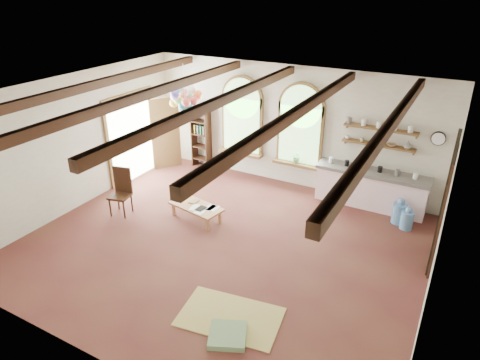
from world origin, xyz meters
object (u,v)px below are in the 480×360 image
Objects in this scene: side_chair at (121,201)px; balloon_cluster at (185,98)px; kitchen_counter at (371,188)px; coffee_table at (196,207)px.

side_chair is 0.99× the size of balloon_cluster.
kitchen_counter is 5.20m from balloon_cluster.
coffee_table is at bearing 19.53° from side_chair.
balloon_cluster is (0.33, 2.32, 2.01)m from side_chair.
balloon_cluster is (-1.40, 1.70, 2.01)m from coffee_table.
coffee_table is at bearing -50.68° from balloon_cluster.
kitchen_counter is 1.97× the size of coffee_table.
kitchen_counter is at bearing 32.19° from side_chair.
kitchen_counter is 6.03m from side_chair.
coffee_table is 1.20× the size of side_chair.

